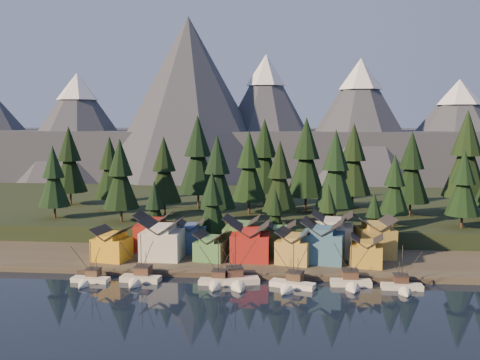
# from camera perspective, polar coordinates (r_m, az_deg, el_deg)

# --- Properties ---
(ground) EXTENTS (500.00, 500.00, 0.00)m
(ground) POSITION_cam_1_polar(r_m,az_deg,el_deg) (107.97, 0.37, -12.78)
(ground) COLOR black
(ground) RESTS_ON ground
(shore_strip) EXTENTS (400.00, 50.00, 1.50)m
(shore_strip) POSITION_cam_1_polar(r_m,az_deg,el_deg) (146.07, 1.76, -7.38)
(shore_strip) COLOR #3A352A
(shore_strip) RESTS_ON ground
(hillside) EXTENTS (420.00, 100.00, 6.00)m
(hillside) POSITION_cam_1_polar(r_m,az_deg,el_deg) (194.56, 2.71, -3.26)
(hillside) COLOR black
(hillside) RESTS_ON ground
(dock) EXTENTS (80.00, 4.00, 1.00)m
(dock) POSITION_cam_1_polar(r_m,az_deg,el_deg) (123.49, 1.05, -10.06)
(dock) COLOR #433930
(dock) RESTS_ON ground
(mountain_ridge) EXTENTS (560.00, 190.00, 90.00)m
(mountain_ridge) POSITION_cam_1_polar(r_m,az_deg,el_deg) (315.65, 3.04, 4.61)
(mountain_ridge) COLOR #414753
(mountain_ridge) RESTS_ON ground
(boat_0) EXTENTS (8.66, 9.33, 9.90)m
(boat_0) POSITION_cam_1_polar(r_m,az_deg,el_deg) (123.11, -15.87, -9.69)
(boat_0) COLOR silver
(boat_0) RESTS_ON ground
(boat_1) EXTENTS (9.28, 9.95, 11.68)m
(boat_1) POSITION_cam_1_polar(r_m,az_deg,el_deg) (120.75, -10.74, -9.65)
(boat_1) COLOR beige
(boat_1) RESTS_ON ground
(boat_2) EXTENTS (8.71, 9.38, 10.56)m
(boat_2) POSITION_cam_1_polar(r_m,az_deg,el_deg) (116.83, -2.44, -10.23)
(boat_2) COLOR beige
(boat_2) RESTS_ON ground
(boat_3) EXTENTS (10.95, 11.47, 12.24)m
(boat_3) POSITION_cam_1_polar(r_m,az_deg,el_deg) (116.93, -0.38, -10.07)
(boat_3) COLOR silver
(boat_3) RESTS_ON ground
(boat_4) EXTENTS (10.28, 10.73, 11.20)m
(boat_4) POSITION_cam_1_polar(r_m,az_deg,el_deg) (115.26, 5.45, -10.46)
(boat_4) COLOR white
(boat_4) RESTS_ON ground
(boat_5) EXTENTS (8.94, 9.72, 11.68)m
(boat_5) POSITION_cam_1_polar(r_m,az_deg,el_deg) (118.26, 11.82, -10.01)
(boat_5) COLOR silver
(boat_5) RESTS_ON ground
(boat_6) EXTENTS (8.74, 9.52, 10.31)m
(boat_6) POSITION_cam_1_polar(r_m,az_deg,el_deg) (118.60, 17.00, -10.30)
(boat_6) COLOR silver
(boat_6) RESTS_ON ground
(house_front_0) EXTENTS (9.35, 9.01, 7.98)m
(house_front_0) POSITION_cam_1_polar(r_m,az_deg,el_deg) (134.78, -13.51, -6.56)
(house_front_0) COLOR gold
(house_front_0) RESTS_ON shore_strip
(house_front_1) EXTENTS (9.87, 9.50, 9.95)m
(house_front_1) POSITION_cam_1_polar(r_m,az_deg,el_deg) (133.55, -8.30, -6.12)
(house_front_1) COLOR silver
(house_front_1) RESTS_ON shore_strip
(house_front_2) EXTENTS (8.23, 8.28, 6.92)m
(house_front_2) POSITION_cam_1_polar(r_m,az_deg,el_deg) (131.58, -3.15, -6.96)
(house_front_2) COLOR #457E44
(house_front_2) RESTS_ON shore_strip
(house_front_3) EXTENTS (9.36, 8.93, 9.43)m
(house_front_3) POSITION_cam_1_polar(r_m,az_deg,el_deg) (130.91, 1.12, -6.43)
(house_front_3) COLOR maroon
(house_front_3) RESTS_ON shore_strip
(house_front_4) EXTENTS (9.59, 10.05, 8.03)m
(house_front_4) POSITION_cam_1_polar(r_m,az_deg,el_deg) (129.47, 5.82, -6.94)
(house_front_4) COLOR #B0903E
(house_front_4) RESTS_ON shore_strip
(house_front_5) EXTENTS (11.33, 10.62, 10.31)m
(house_front_5) POSITION_cam_1_polar(r_m,az_deg,el_deg) (130.63, 8.84, -6.32)
(house_front_5) COLOR #36607F
(house_front_5) RESTS_ON shore_strip
(house_front_6) EXTENTS (8.20, 7.87, 7.24)m
(house_front_6) POSITION_cam_1_polar(r_m,az_deg,el_deg) (129.35, 13.35, -7.28)
(house_front_6) COLOR #B08B2D
(house_front_6) RESTS_ON shore_strip
(house_back_0) EXTENTS (9.01, 8.66, 9.71)m
(house_back_0) POSITION_cam_1_polar(r_m,az_deg,el_deg) (142.91, -9.22, -5.37)
(house_back_0) COLOR maroon
(house_back_0) RESTS_ON shore_strip
(house_back_1) EXTENTS (7.96, 8.05, 8.41)m
(house_back_1) POSITION_cam_1_polar(r_m,az_deg,el_deg) (140.14, -5.27, -5.83)
(house_back_1) COLOR #3D5890
(house_back_1) RESTS_ON shore_strip
(house_back_2) EXTENTS (9.36, 8.65, 9.60)m
(house_back_2) POSITION_cam_1_polar(r_m,az_deg,el_deg) (137.20, 0.20, -5.80)
(house_back_2) COLOR #487841
(house_back_2) RESTS_ON shore_strip
(house_back_3) EXTENTS (8.25, 7.37, 8.28)m
(house_back_3) POSITION_cam_1_polar(r_m,az_deg,el_deg) (137.75, 4.28, -6.06)
(house_back_3) COLOR #407743
(house_back_3) RESTS_ON shore_strip
(house_back_4) EXTENTS (11.09, 10.74, 10.95)m
(house_back_4) POSITION_cam_1_polar(r_m,az_deg,el_deg) (137.42, 9.83, -5.57)
(house_back_4) COLOR beige
(house_back_4) RESTS_ON shore_strip
(house_back_5) EXTENTS (9.92, 10.02, 10.05)m
(house_back_5) POSITION_cam_1_polar(r_m,az_deg,el_deg) (138.31, 14.20, -5.79)
(house_back_5) COLOR #A6893B
(house_back_5) RESTS_ON shore_strip
(tree_hill_0) EXTENTS (9.48, 9.48, 22.08)m
(tree_hill_0) POSITION_cam_1_polar(r_m,az_deg,el_deg) (170.13, -19.26, 0.13)
(tree_hill_0) COLOR #332319
(tree_hill_0) RESTS_ON hillside
(tree_hill_1) EXTENTS (10.51, 10.51, 24.48)m
(tree_hill_1) POSITION_cam_1_polar(r_m,az_deg,el_deg) (180.31, -13.69, 1.06)
(tree_hill_1) COLOR #332319
(tree_hill_1) RESTS_ON hillside
(tree_hill_2) EXTENTS (10.45, 10.45, 24.35)m
(tree_hill_2) POSITION_cam_1_polar(r_m,az_deg,el_deg) (158.27, -12.63, 0.35)
(tree_hill_2) COLOR #332319
(tree_hill_2) RESTS_ON hillside
(tree_hill_3) EXTENTS (10.64, 10.64, 24.79)m
(tree_hill_3) POSITION_cam_1_polar(r_m,az_deg,el_deg) (167.03, -8.10, 0.83)
(tree_hill_3) COLOR #332319
(tree_hill_3) RESTS_ON hillside
(tree_hill_4) EXTENTS (13.47, 13.47, 31.38)m
(tree_hill_4) POSITION_cam_1_polar(r_m,az_deg,el_deg) (179.76, -4.51, 2.41)
(tree_hill_4) COLOR #332319
(tree_hill_4) RESTS_ON hillside
(tree_hill_5) EXTENTS (10.94, 10.94, 25.49)m
(tree_hill_5) POSITION_cam_1_polar(r_m,az_deg,el_deg) (153.86, -2.44, 0.56)
(tree_hill_5) COLOR #332319
(tree_hill_5) RESTS_ON hillside
(tree_hill_6) EXTENTS (11.38, 11.38, 26.51)m
(tree_hill_6) POSITION_cam_1_polar(r_m,az_deg,el_deg) (167.81, 0.97, 1.24)
(tree_hill_6) COLOR #332319
(tree_hill_6) RESTS_ON hillside
(tree_hill_7) EXTENTS (10.30, 10.30, 24.00)m
(tree_hill_7) POSITION_cam_1_polar(r_m,az_deg,el_deg) (150.55, 4.26, 0.11)
(tree_hill_7) COLOR #332319
(tree_hill_7) RESTS_ON hillside
(tree_hill_8) EXTENTS (13.17, 13.17, 30.69)m
(tree_hill_8) POSITION_cam_1_polar(r_m,az_deg,el_deg) (174.17, 7.07, 2.13)
(tree_hill_8) COLOR #332319
(tree_hill_8) RESTS_ON hillside
(tree_hill_9) EXTENTS (11.60, 11.60, 27.03)m
(tree_hill_9) POSITION_cam_1_polar(r_m,az_deg,el_deg) (157.86, 10.14, 0.92)
(tree_hill_9) COLOR #332319
(tree_hill_9) RESTS_ON hillside
(tree_hill_10) EXTENTS (12.35, 12.35, 28.78)m
(tree_hill_10) POSITION_cam_1_polar(r_m,az_deg,el_deg) (183.36, 12.00, 1.92)
(tree_hill_10) COLOR #332319
(tree_hill_10) RESTS_ON hillside
(tree_hill_11) EXTENTS (8.65, 8.65, 20.15)m
(tree_hill_11) POSITION_cam_1_polar(r_m,az_deg,el_deg) (155.48, 16.15, -0.70)
(tree_hill_11) COLOR #332319
(tree_hill_11) RESTS_ON hillside
(tree_hill_12) EXTENTS (11.29, 11.29, 26.31)m
(tree_hill_12) POSITION_cam_1_polar(r_m,az_deg,el_deg) (172.33, 17.81, 1.03)
(tree_hill_12) COLOR #332319
(tree_hill_12) RESTS_ON hillside
(tree_hill_13) EXTENTS (9.34, 9.34, 21.75)m
(tree_hill_13) POSITION_cam_1_polar(r_m,az_deg,el_deg) (157.83, 22.72, -0.52)
(tree_hill_13) COLOR #332319
(tree_hill_13) RESTS_ON hillside
(tree_hill_14) EXTENTS (14.17, 14.17, 33.00)m
(tree_hill_14) POSITION_cam_1_polar(r_m,az_deg,el_deg) (182.51, 22.98, 2.27)
(tree_hill_14) COLOR #332319
(tree_hill_14) RESTS_ON hillside
(tree_hill_15) EXTENTS (12.99, 12.99, 30.26)m
(tree_hill_15) POSITION_cam_1_polar(r_m,az_deg,el_deg) (184.31, 2.62, 2.33)
(tree_hill_15) COLOR #332319
(tree_hill_15) RESTS_ON hillside
(tree_hill_16) EXTENTS (11.85, 11.85, 27.61)m
(tree_hill_16) POSITION_cam_1_polar(r_m,az_deg,el_deg) (195.96, -17.73, 1.84)
(tree_hill_16) COLOR #332319
(tree_hill_16) RESTS_ON hillside
(tree_shore_0) EXTENTS (7.57, 7.57, 17.63)m
(tree_shore_0) POSITION_cam_1_polar(r_m,az_deg,el_deg) (148.38, -9.09, -3.15)
(tree_shore_0) COLOR #332319
(tree_shore_0) RESTS_ON shore_strip
(tree_shore_1) EXTENTS (8.73, 8.73, 20.34)m
(tree_shore_1) POSITION_cam_1_polar(r_m,az_deg,el_deg) (144.98, -2.96, -2.71)
(tree_shore_1) COLOR #332319
(tree_shore_1) RESTS_ON shore_strip
(tree_shore_2) EXTENTS (6.80, 6.80, 15.85)m
(tree_shore_2) POSITION_cam_1_polar(r_m,az_deg,el_deg) (143.92, 3.77, -3.77)
(tree_shore_2) COLOR #332319
(tree_shore_2) RESTS_ON shore_strip
(tree_shore_3) EXTENTS (7.46, 7.46, 17.37)m
(tree_shore_3) POSITION_cam_1_polar(r_m,az_deg,el_deg) (144.07, 9.35, -3.50)
(tree_shore_3) COLOR #332319
(tree_shore_3) RESTS_ON shore_strip
(tree_shore_4) EXTENTS (6.55, 6.55, 15.26)m
(tree_shore_4) POSITION_cam_1_polar(r_m,az_deg,el_deg) (145.59, 14.07, -3.96)
(tree_shore_4) COLOR #332319
(tree_shore_4) RESTS_ON shore_strip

